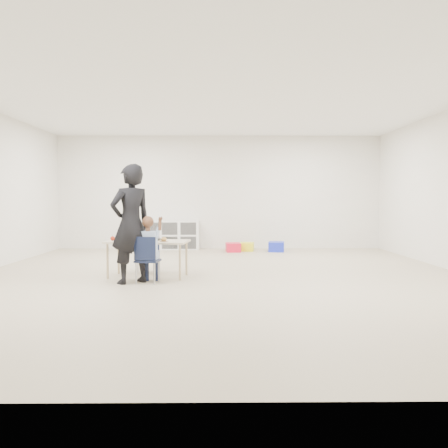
{
  "coord_description": "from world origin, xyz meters",
  "views": [
    {
      "loc": [
        -0.02,
        -7.3,
        1.23
      ],
      "look_at": [
        0.06,
        -0.07,
        0.85
      ],
      "focal_mm": 38.0,
      "sensor_mm": 36.0,
      "label": 1
    }
  ],
  "objects_px": {
    "child": "(148,246)",
    "chair_near": "(148,260)",
    "cubby_shelf": "(170,235)",
    "table": "(148,259)",
    "adult": "(131,224)"
  },
  "relations": [
    {
      "from": "table",
      "to": "child",
      "type": "xyz_separation_m",
      "value": [
        0.08,
        -0.55,
        0.25
      ]
    },
    {
      "from": "table",
      "to": "adult",
      "type": "xyz_separation_m",
      "value": [
        -0.16,
        -0.55,
        0.58
      ]
    },
    {
      "from": "child",
      "to": "adult",
      "type": "xyz_separation_m",
      "value": [
        -0.24,
        -0.0,
        0.33
      ]
    },
    {
      "from": "cubby_shelf",
      "to": "adult",
      "type": "relative_size",
      "value": 0.8
    },
    {
      "from": "table",
      "to": "child",
      "type": "bearing_deg",
      "value": -74.31
    },
    {
      "from": "table",
      "to": "adult",
      "type": "relative_size",
      "value": 0.76
    },
    {
      "from": "cubby_shelf",
      "to": "chair_near",
      "type": "bearing_deg",
      "value": -88.23
    },
    {
      "from": "child",
      "to": "chair_near",
      "type": "bearing_deg",
      "value": 0.0
    },
    {
      "from": "adult",
      "to": "cubby_shelf",
      "type": "bearing_deg",
      "value": -129.44
    },
    {
      "from": "table",
      "to": "chair_near",
      "type": "bearing_deg",
      "value": -74.31
    },
    {
      "from": "adult",
      "to": "chair_near",
      "type": "bearing_deg",
      "value": 142.88
    },
    {
      "from": "child",
      "to": "table",
      "type": "bearing_deg",
      "value": 105.69
    },
    {
      "from": "child",
      "to": "adult",
      "type": "relative_size",
      "value": 0.63
    },
    {
      "from": "table",
      "to": "chair_near",
      "type": "relative_size",
      "value": 1.92
    },
    {
      "from": "chair_near",
      "to": "table",
      "type": "bearing_deg",
      "value": 105.69
    }
  ]
}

